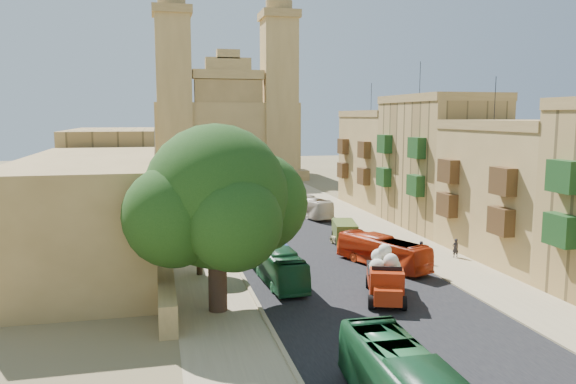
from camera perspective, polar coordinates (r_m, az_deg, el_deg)
name	(u,v)px	position (r m, az deg, el deg)	size (l,w,h in m)	color
ground	(392,321)	(33.46, 10.51, -12.73)	(260.00, 260.00, 0.00)	brown
road_surface	(280,224)	(61.13, -0.86, -3.22)	(14.00, 140.00, 0.01)	black
sidewalk_east	(362,220)	(63.80, 7.51, -2.82)	(5.00, 140.00, 0.01)	#978663
sidewalk_west	(191,227)	(59.86, -9.79, -3.57)	(5.00, 140.00, 0.01)	#978663
kerb_east	(341,220)	(62.96, 5.38, -2.88)	(0.25, 140.00, 0.12)	#978663
kerb_west	(215,226)	(60.04, -7.41, -3.43)	(0.25, 140.00, 0.12)	#978663
townhouse_b	(521,190)	(49.34, 22.59, 0.19)	(9.00, 14.00, 14.90)	#A28149
townhouse_c	(438,161)	(61.05, 14.98, 3.04)	(9.00, 14.00, 17.40)	#AC894E
townhouse_d	(385,159)	(73.70, 9.82, 3.37)	(9.00, 14.00, 15.90)	#A28149
west_wall	(163,241)	(49.79, -12.57, -4.89)	(1.00, 40.00, 1.80)	#A28149
west_building_low	(92,210)	(47.49, -19.30, -1.69)	(10.00, 28.00, 8.40)	olive
west_building_mid	(114,170)	(73.11, -17.23, 2.19)	(10.00, 22.00, 10.00)	#AC894E
church	(225,127)	(108.02, -6.44, 6.57)	(28.00, 22.50, 36.30)	#A28149
ficus_tree	(218,202)	(33.19, -7.13, -0.98)	(11.21, 10.32, 11.21)	#34231A
street_tree_a	(199,229)	(41.54, -9.07, -3.71)	(3.35, 3.35, 5.15)	#34231A
street_tree_b	(189,204)	(53.33, -10.02, -1.21)	(3.35, 3.35, 5.14)	#34231A
street_tree_c	(183,194)	(65.29, -10.61, -0.17)	(2.73, 2.73, 4.19)	#34231A
street_tree_d	(179,181)	(77.17, -11.04, 1.10)	(2.83, 2.83, 4.34)	#34231A
red_truck	(385,276)	(36.76, 9.85, -8.39)	(3.89, 6.10, 3.37)	#9A250B
olive_pickup	(345,232)	(52.56, 5.77, -4.07)	(2.83, 4.79, 1.85)	#4A5B22
bus_green_north	(277,264)	(39.81, -1.12, -7.36)	(2.11, 9.01, 2.51)	#195129
bus_red_east	(383,252)	(44.27, 9.59, -6.00)	(2.00, 8.57, 2.39)	#BC300F
bus_cream_east	(307,206)	(65.19, 1.96, -1.46)	(2.04, 8.70, 2.42)	beige
car_blue_a	(276,242)	(49.61, -1.19, -5.15)	(1.33, 3.30, 1.12)	#4F68C2
car_white_a	(273,224)	(57.65, -1.52, -3.31)	(1.23, 3.52, 1.16)	silver
car_cream	(345,240)	(51.12, 5.86, -4.83)	(1.78, 3.85, 1.07)	beige
car_dkblue	(241,198)	(76.15, -4.77, -0.66)	(1.51, 3.71, 1.08)	#18234F
car_white_b	(289,205)	(69.34, 0.14, -1.36)	(1.56, 3.88, 1.32)	white
car_blue_b	(237,186)	(88.95, -5.19, 0.65)	(1.49, 4.29, 1.41)	#3E68D1
pedestrian_a	(455,248)	(48.56, 16.65, -5.48)	(0.58, 0.38, 1.58)	black
pedestrian_c	(421,252)	(46.22, 13.37, -5.93)	(1.02, 0.43, 1.74)	#313039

